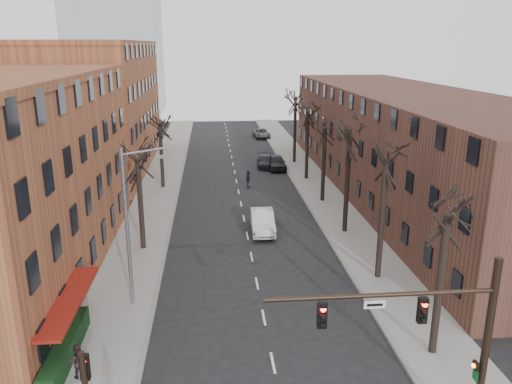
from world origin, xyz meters
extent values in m
cube|color=gray|center=(-8.00, 35.00, 0.07)|extent=(4.00, 90.00, 0.15)
cube|color=gray|center=(8.00, 35.00, 0.07)|extent=(4.00, 90.00, 0.15)
cube|color=brown|center=(-16.00, 44.00, 7.00)|extent=(12.00, 28.00, 14.00)
cube|color=#502E25|center=(16.00, 30.00, 5.00)|extent=(12.00, 50.00, 10.00)
cube|color=maroon|center=(-9.40, 6.00, 0.00)|extent=(1.20, 7.00, 0.15)
cube|color=black|center=(-9.50, 5.00, 0.65)|extent=(0.80, 6.00, 1.00)
cylinder|color=black|center=(7.00, -1.00, 3.60)|extent=(0.28, 0.28, 7.20)
cylinder|color=black|center=(3.00, -1.00, 6.00)|extent=(8.00, 0.16, 0.16)
cube|color=black|center=(4.50, -1.00, 5.35)|extent=(0.32, 0.22, 0.95)
cube|color=black|center=(1.00, -1.00, 5.35)|extent=(0.32, 0.22, 0.95)
cube|color=silver|center=(2.80, -1.00, 5.65)|extent=(0.75, 0.04, 0.28)
cube|color=black|center=(6.72, -1.00, 3.00)|extent=(0.12, 0.30, 0.30)
cube|color=black|center=(-7.00, -0.82, 3.70)|extent=(0.32, 0.22, 0.95)
cylinder|color=slate|center=(-7.20, 10.00, 4.50)|extent=(0.20, 0.20, 9.00)
cylinder|color=slate|center=(-6.10, 10.00, 8.80)|extent=(2.39, 0.12, 0.46)
cube|color=slate|center=(-5.10, 10.00, 8.50)|extent=(0.50, 0.22, 0.14)
imported|color=silver|center=(1.24, 20.90, 0.83)|extent=(1.87, 5.06, 1.65)
imported|color=black|center=(5.01, 40.98, 0.83)|extent=(1.97, 4.86, 1.65)
imported|color=black|center=(3.80, 42.21, 0.67)|extent=(2.15, 4.74, 1.35)
imported|color=#53555A|center=(5.30, 61.72, 0.69)|extent=(2.58, 5.10, 1.38)
imported|color=black|center=(-8.57, 3.56, 0.95)|extent=(0.85, 0.69, 1.61)
imported|color=black|center=(1.06, 33.24, 0.91)|extent=(0.53, 1.10, 1.83)
camera|label=1|loc=(-2.56, -15.65, 14.09)|focal=35.00mm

